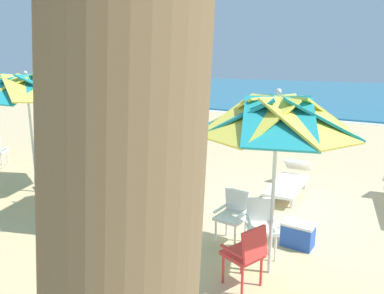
{
  "coord_description": "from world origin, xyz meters",
  "views": [
    {
      "loc": [
        2.03,
        -6.7,
        2.89
      ],
      "look_at": [
        -2.37,
        0.04,
        1.0
      ],
      "focal_mm": 34.05,
      "sensor_mm": 36.0,
      "label": 1
    }
  ],
  "objects": [
    {
      "name": "plastic_chair_0",
      "position": [
        -0.42,
        -1.73,
        0.5
      ],
      "size": [
        0.46,
        0.48,
        0.87
      ],
      "color": "white",
      "rests_on": "ground"
    },
    {
      "name": "beach_umbrella_0",
      "position": [
        0.43,
        -2.28,
        2.2
      ],
      "size": [
        2.11,
        2.11,
        2.57
      ],
      "color": "silver",
      "rests_on": "ground"
    },
    {
      "name": "beach_umbrella_1",
      "position": [
        -2.5,
        -1.87,
        2.24
      ],
      "size": [
        2.41,
        2.41,
        2.59
      ],
      "color": "silver",
      "rests_on": "ground"
    },
    {
      "name": "palm_tree_1",
      "position": [
        1.52,
        -6.22,
        2.78
      ],
      "size": [
        2.69,
        2.63,
        4.69
      ],
      "color": "brown",
      "rests_on": "ground"
    },
    {
      "name": "plastic_chair_6",
      "position": [
        -4.31,
        -2.39,
        0.5
      ],
      "size": [
        0.45,
        0.47,
        0.87
      ],
      "color": "white",
      "rests_on": "ground"
    },
    {
      "name": "plastic_chair_1",
      "position": [
        0.11,
        -1.83,
        0.5
      ],
      "size": [
        0.61,
        0.62,
        0.87
      ],
      "color": "white",
      "rests_on": "ground"
    },
    {
      "name": "plastic_chair_2",
      "position": [
        0.3,
        -2.76,
        0.5
      ],
      "size": [
        0.58,
        0.56,
        0.87
      ],
      "color": "red",
      "rests_on": "ground"
    },
    {
      "name": "surf_foam",
      "position": [
        0.0,
        12.28,
        0.01
      ],
      "size": [
        80.0,
        0.7,
        0.01
      ],
      "primitive_type": "cube",
      "color": "white",
      "rests_on": "ground"
    },
    {
      "name": "plastic_chair_7",
      "position": [
        -4.78,
        -1.67,
        0.5
      ],
      "size": [
        0.57,
        0.59,
        0.87
      ],
      "color": "white",
      "rests_on": "ground"
    },
    {
      "name": "beach_umbrella_2",
      "position": [
        -5.22,
        -2.06,
        2.35
      ],
      "size": [
        2.56,
        2.56,
        2.7
      ],
      "color": "silver",
      "rests_on": "ground"
    },
    {
      "name": "cooler_box",
      "position": [
        0.53,
        -1.3,
        0.2
      ],
      "size": [
        0.5,
        0.34,
        0.4
      ],
      "color": "blue",
      "rests_on": "ground"
    },
    {
      "name": "plastic_chair_5",
      "position": [
        -2.11,
        -2.27,
        0.5
      ],
      "size": [
        0.62,
        0.61,
        0.87
      ],
      "color": "white",
      "rests_on": "ground"
    },
    {
      "name": "ground_plane",
      "position": [
        0.0,
        0.0,
        0.0
      ],
      "size": [
        80.0,
        80.0,
        0.0
      ],
      "primitive_type": "plane",
      "color": "#D3B784"
    },
    {
      "name": "plastic_chair_4",
      "position": [
        -3.12,
        -2.02,
        0.5
      ],
      "size": [
        0.63,
        0.63,
        0.87
      ],
      "color": "white",
      "rests_on": "ground"
    },
    {
      "name": "sun_lounger_1",
      "position": [
        -0.38,
        1.0,
        0.28
      ],
      "size": [
        0.82,
        2.19,
        0.62
      ],
      "color": "white",
      "rests_on": "ground"
    },
    {
      "name": "plastic_chair_3",
      "position": [
        -3.1,
        -1.11,
        0.5
      ],
      "size": [
        0.6,
        0.58,
        0.87
      ],
      "color": "white",
      "rests_on": "ground"
    }
  ]
}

